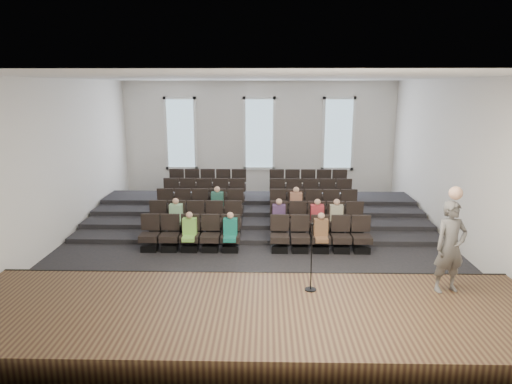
% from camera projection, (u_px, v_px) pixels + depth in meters
% --- Properties ---
extents(ground, '(14.00, 14.00, 0.00)m').
position_uv_depth(ground, '(256.00, 244.00, 14.07)').
color(ground, black).
rests_on(ground, ground).
extents(ceiling, '(12.00, 14.00, 0.02)m').
position_uv_depth(ceiling, '(255.00, 77.00, 12.93)').
color(ceiling, white).
rests_on(ceiling, ground).
extents(wall_back, '(12.00, 0.04, 5.00)m').
position_uv_depth(wall_back, '(259.00, 138.00, 20.34)').
color(wall_back, silver).
rests_on(wall_back, ground).
extents(wall_front, '(12.00, 0.04, 5.00)m').
position_uv_depth(wall_front, '(244.00, 245.00, 6.67)').
color(wall_front, silver).
rests_on(wall_front, ground).
extents(wall_left, '(0.04, 14.00, 5.00)m').
position_uv_depth(wall_left, '(55.00, 164.00, 13.63)').
color(wall_left, silver).
rests_on(wall_left, ground).
extents(wall_right, '(0.04, 14.00, 5.00)m').
position_uv_depth(wall_right, '(460.00, 165.00, 13.37)').
color(wall_right, silver).
rests_on(wall_right, ground).
extents(stage, '(11.80, 3.60, 0.50)m').
position_uv_depth(stage, '(249.00, 319.00, 9.05)').
color(stage, brown).
rests_on(stage, ground).
extents(stage_lip, '(11.80, 0.06, 0.52)m').
position_uv_depth(stage_lip, '(252.00, 282.00, 10.77)').
color(stage_lip, black).
rests_on(stage_lip, ground).
extents(risers, '(11.80, 4.80, 0.60)m').
position_uv_depth(risers, '(257.00, 211.00, 17.11)').
color(risers, black).
rests_on(risers, ground).
extents(seating_rows, '(6.80, 4.70, 1.67)m').
position_uv_depth(seating_rows, '(257.00, 210.00, 15.41)').
color(seating_rows, black).
rests_on(seating_rows, ground).
extents(windows, '(8.44, 0.10, 3.24)m').
position_uv_depth(windows, '(259.00, 134.00, 20.23)').
color(windows, white).
rests_on(windows, wall_back).
extents(audience, '(5.45, 2.64, 1.10)m').
position_uv_depth(audience, '(263.00, 216.00, 14.21)').
color(audience, '#7CC24D').
rests_on(audience, seating_rows).
extents(speaker, '(0.81, 0.63, 1.97)m').
position_uv_depth(speaker, '(450.00, 247.00, 9.53)').
color(speaker, '#52514E').
rests_on(speaker, stage).
extents(mic_stand, '(0.25, 0.25, 1.51)m').
position_uv_depth(mic_stand, '(311.00, 270.00, 9.68)').
color(mic_stand, black).
rests_on(mic_stand, stage).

